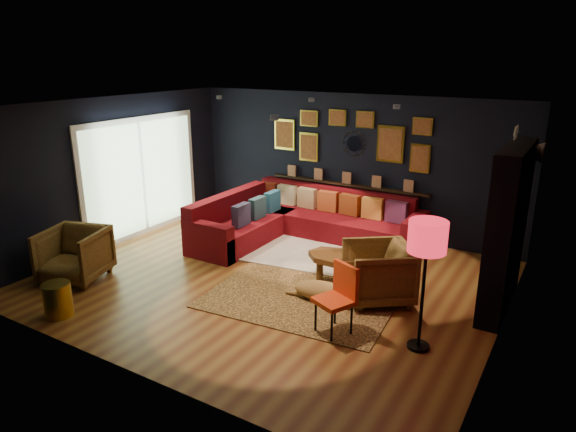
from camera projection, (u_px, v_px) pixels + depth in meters
The scene contains 20 objects.
floor at pixel (271, 280), 7.79m from camera, with size 6.50×6.50×0.00m, color olive.
room_walls at pixel (269, 178), 7.31m from camera, with size 6.50×6.50×6.50m.
sectional at pixel (295, 221), 9.47m from camera, with size 3.41×2.69×0.86m.
ledge at pixel (347, 184), 9.70m from camera, with size 3.20×0.12×0.04m, color black.
gallery_wall at pixel (349, 137), 9.47m from camera, with size 3.15×0.04×1.02m.
sunburst_mirror at pixel (354, 144), 9.45m from camera, with size 0.47×0.16×0.47m.
fireplace at pixel (506, 235), 6.70m from camera, with size 0.31×1.60×2.20m.
deer_head at pixel (526, 151), 6.78m from camera, with size 0.50×0.28×0.45m.
sliding_door at pixel (142, 177), 9.53m from camera, with size 0.06×2.80×2.20m.
ceiling_spots at pixel (298, 104), 7.67m from camera, with size 3.30×2.50×0.06m.
shag_rug at pixel (314, 252), 8.83m from camera, with size 2.29×1.67×0.03m, color beige.
leopard_rug at pixel (301, 298), 7.20m from camera, with size 2.56×1.83×0.01m, color tan.
coffee_table at pixel (334, 260), 7.61m from camera, with size 0.85×0.65×0.41m.
pouf at pixel (247, 229), 9.37m from camera, with size 0.59×0.59×0.39m, color maroon.
armchair_left at pixel (74, 252), 7.70m from camera, with size 0.85×0.80×0.88m, color #AE8038.
armchair_right at pixel (378, 270), 7.04m from camera, with size 0.86×0.81×0.89m, color #AE8038.
gold_stool at pixel (58, 300), 6.68m from camera, with size 0.36×0.36×0.45m, color gold.
orange_chair at pixel (339, 293), 6.20m from camera, with size 0.55×0.55×0.88m.
floor_lamp at pixel (427, 243), 5.61m from camera, with size 0.43×0.43×1.56m.
dog at pixel (323, 288), 7.08m from camera, with size 1.15×0.57×0.36m, color #A98648, non-canonical shape.
Camera 1 is at (3.90, -5.98, 3.29)m, focal length 32.00 mm.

